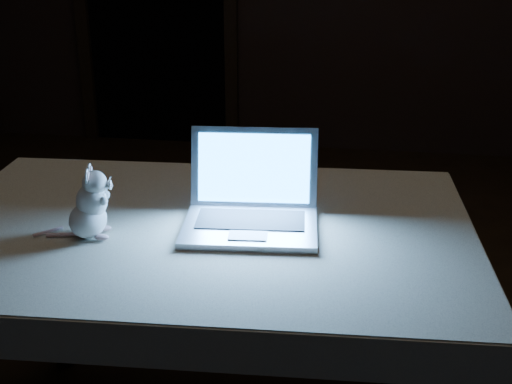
# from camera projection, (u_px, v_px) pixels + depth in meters

# --- Properties ---
(table) EXTENTS (1.31, 0.88, 0.68)m
(table) POSITION_uv_depth(u_px,v_px,m) (205.00, 341.00, 1.86)
(table) COLOR black
(table) RESTS_ON floor
(tablecloth) EXTENTS (1.43, 1.02, 0.10)m
(tablecloth) POSITION_uv_depth(u_px,v_px,m) (168.00, 245.00, 1.73)
(tablecloth) COLOR beige
(tablecloth) RESTS_ON table
(laptop) EXTENTS (0.35, 0.32, 0.22)m
(laptop) POSITION_uv_depth(u_px,v_px,m) (250.00, 189.00, 1.65)
(laptop) COLOR #ABABB0
(laptop) RESTS_ON tablecloth
(plush_mouse) EXTENTS (0.15, 0.15, 0.18)m
(plush_mouse) POSITION_uv_depth(u_px,v_px,m) (86.00, 202.00, 1.63)
(plush_mouse) COLOR silver
(plush_mouse) RESTS_ON tablecloth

